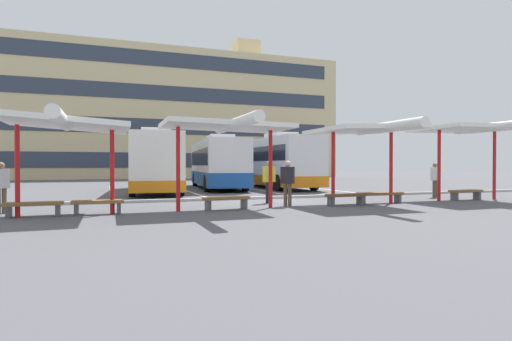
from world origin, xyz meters
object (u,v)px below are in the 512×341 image
bench_2 (226,200)px  bench_5 (466,192)px  waiting_passenger_2 (1,184)px  waiting_passenger_3 (288,180)px  waiting_shelter_3 (473,130)px  bench_3 (346,197)px  waiting_passenger_1 (269,178)px  coach_bus_2 (273,163)px  bench_1 (98,204)px  waiting_shelter_1 (228,127)px  coach_bus_0 (156,163)px  waiting_shelter_2 (367,131)px  bench_0 (34,206)px  waiting_shelter_0 (65,125)px  bench_4 (380,195)px  coach_bus_1 (217,165)px  waiting_passenger_0 (435,177)px

bench_2 → bench_5: size_ratio=0.99×
waiting_passenger_2 → waiting_passenger_3: (9.63, -0.81, 0.05)m
waiting_shelter_3 → waiting_passenger_2: bearing=175.7°
bench_3 → bench_2: bearing=177.8°
waiting_passenger_1 → coach_bus_2: bearing=67.0°
bench_1 → waiting_shelter_1: (4.20, -0.29, 2.53)m
bench_3 → bench_1: bearing=178.5°
bench_5 → coach_bus_0: bearing=140.1°
waiting_passenger_2 → bench_2: bearing=-9.7°
waiting_shelter_2 → waiting_shelter_3: waiting_shelter_3 is taller
bench_3 → waiting_shelter_2: bearing=-5.8°
waiting_shelter_2 → waiting_passenger_3: 3.68m
bench_0 → waiting_shelter_3: 17.38m
waiting_shelter_0 → bench_4: size_ratio=2.48×
bench_2 → waiting_passenger_3: 2.64m
bench_3 → coach_bus_2: bearing=80.5°
waiting_shelter_0 → coach_bus_1: bearing=58.3°
coach_bus_0 → bench_5: size_ratio=6.11×
waiting_shelter_2 → bench_3: waiting_shelter_2 is taller
coach_bus_0 → bench_2: size_ratio=6.17×
coach_bus_0 → waiting_passenger_3: (3.81, -10.20, -0.66)m
waiting_shelter_0 → waiting_passenger_0: 16.35m
coach_bus_2 → waiting_shelter_3: (4.35, -12.51, 1.38)m
bench_0 → waiting_shelter_3: (17.16, -0.16, 2.77)m
bench_3 → waiting_shelter_0: bearing=-179.5°
coach_bus_0 → waiting_passenger_2: size_ratio=6.37×
coach_bus_1 → waiting_passenger_3: coach_bus_1 is taller
coach_bus_0 → bench_1: (-2.91, -10.55, -1.34)m
coach_bus_0 → bench_5: coach_bus_0 is taller
waiting_shelter_2 → waiting_passenger_2: 12.95m
waiting_shelter_0 → bench_3: size_ratio=2.98×
waiting_shelter_0 → waiting_shelter_1: waiting_shelter_1 is taller
bench_4 → bench_0: bearing=-179.5°
bench_1 → waiting_passenger_1: bearing=15.3°
bench_3 → waiting_shelter_3: bearing=0.3°
bench_4 → bench_5: same height
bench_2 → bench_0: bearing=179.9°
waiting_passenger_1 → bench_1: bearing=-164.7°
waiting_shelter_0 → bench_2: waiting_shelter_0 is taller
coach_bus_1 → waiting_shelter_1: size_ratio=2.18×
waiting_passenger_2 → waiting_shelter_3: bearing=-4.3°
waiting_shelter_3 → waiting_passenger_1: bearing=167.3°
coach_bus_1 → bench_3: (1.75, -12.94, -1.25)m
coach_bus_2 → waiting_passenger_2: 17.85m
coach_bus_2 → waiting_passenger_3: coach_bus_2 is taller
coach_bus_1 → waiting_shelter_2: (2.65, -13.03, 1.32)m
waiting_shelter_0 → coach_bus_0: bearing=70.6°
waiting_shelter_1 → bench_4: waiting_shelter_1 is taller
bench_0 → bench_2: size_ratio=0.95×
waiting_passenger_1 → waiting_passenger_0: bearing=0.4°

